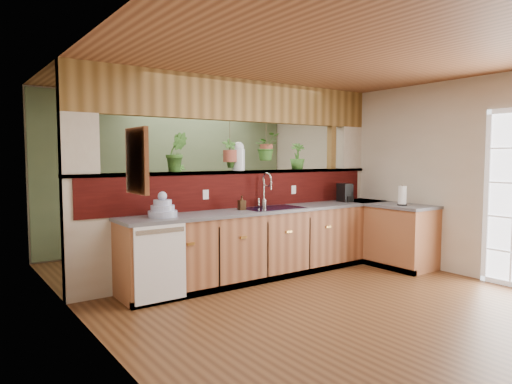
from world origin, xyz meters
TOP-DOWN VIEW (x-y plane):
  - ground at (0.00, 0.00)m, footprint 4.60×7.00m
  - ceiling at (0.00, 0.00)m, footprint 4.60×7.00m
  - wall_back at (0.00, 3.50)m, footprint 4.60×0.02m
  - wall_left at (-2.30, 0.00)m, footprint 0.02×7.00m
  - wall_right at (2.30, 0.00)m, footprint 0.02×7.00m
  - pass_through_partition at (0.03, 1.35)m, footprint 4.60×0.21m
  - pass_through_ledge at (0.00, 1.35)m, footprint 4.60×0.21m
  - header_beam at (0.00, 1.35)m, footprint 4.60×0.15m
  - sage_backwall at (0.00, 3.48)m, footprint 4.55×0.02m
  - countertop at (0.84, 0.87)m, footprint 4.14×1.52m
  - dishwasher at (-1.48, 0.66)m, footprint 0.58×0.03m
  - navy_sink at (0.25, 0.98)m, footprint 0.82×0.50m
  - framed_print at (-2.27, -0.80)m, footprint 0.04×0.35m
  - faucet at (0.25, 1.13)m, footprint 0.20×0.21m
  - dish_stack at (-1.31, 0.98)m, footprint 0.33×0.33m
  - soap_dispenser at (-0.21, 1.02)m, footprint 0.09×0.09m
  - coffee_maker at (1.65, 1.00)m, footprint 0.15×0.25m
  - paper_towel at (1.92, 0.18)m, footprint 0.13×0.13m
  - glass_jar at (-0.04, 1.35)m, footprint 0.17×0.17m
  - ledge_plant_left at (-0.95, 1.35)m, footprint 0.32×0.29m
  - ledge_plant_right at (1.00, 1.35)m, footprint 0.29×0.29m
  - hanging_plant_a at (-0.17, 1.35)m, footprint 0.23×0.19m
  - hanging_plant_b at (0.42, 1.35)m, footprint 0.35×0.30m
  - shelving_console at (-0.40, 3.25)m, footprint 1.57×0.62m
  - shelf_plant_a at (-0.80, 3.25)m, footprint 0.21×0.15m
  - shelf_plant_b at (-0.01, 3.25)m, footprint 0.28×0.28m
  - floor_plant at (1.19, 2.80)m, footprint 0.76×0.71m

SIDE VIEW (x-z plane):
  - ground at x=0.00m, z-range -0.01..0.01m
  - floor_plant at x=1.19m, z-range 0.00..0.68m
  - countertop at x=0.84m, z-range 0.00..0.90m
  - dishwasher at x=-1.48m, z-range 0.05..0.87m
  - shelving_console at x=-0.40m, z-range -0.01..1.01m
  - navy_sink at x=0.25m, z-range 0.73..0.91m
  - dish_stack at x=-1.31m, z-range 0.85..1.13m
  - soap_dispenser at x=-0.21m, z-range 0.90..1.08m
  - coffee_maker at x=1.65m, z-range 0.89..1.16m
  - paper_towel at x=1.92m, z-range 0.89..1.18m
  - faucet at x=0.25m, z-range 0.92..1.39m
  - pass_through_partition at x=0.03m, z-range -0.11..2.49m
  - shelf_plant_a at x=-0.80m, z-range 1.01..1.39m
  - shelf_plant_b at x=-0.01m, z-range 1.01..1.47m
  - wall_back at x=0.00m, z-range 0.00..2.60m
  - wall_left at x=-2.30m, z-range 0.00..2.60m
  - wall_right at x=2.30m, z-range 0.00..2.60m
  - sage_backwall at x=0.00m, z-range 0.02..2.58m
  - pass_through_ledge at x=0.00m, z-range 1.35..1.39m
  - framed_print at x=-2.27m, z-range 1.32..1.78m
  - glass_jar at x=-0.04m, z-range 1.39..1.78m
  - ledge_plant_right at x=1.00m, z-range 1.39..1.78m
  - ledge_plant_left at x=-0.95m, z-range 1.39..1.87m
  - hanging_plant_a at x=-0.17m, z-range 1.48..2.02m
  - hanging_plant_b at x=0.42m, z-range 1.63..2.13m
  - header_beam at x=0.00m, z-range 2.05..2.60m
  - ceiling at x=0.00m, z-range 2.60..2.60m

